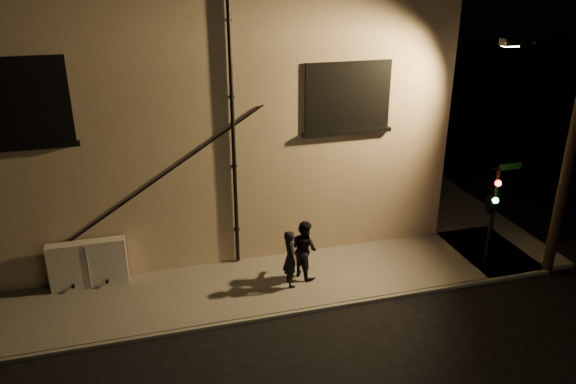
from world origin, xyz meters
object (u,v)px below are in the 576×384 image
object	(u,v)px
pedestrian_a	(290,258)
traffic_signal	(491,202)
utility_cabinet	(88,264)
pedestrian_b	(304,249)
streetlamp_pole	(566,149)

from	to	relation	value
pedestrian_a	traffic_signal	size ratio (longest dim) A/B	0.52
utility_cabinet	pedestrian_b	bearing A→B (deg)	-10.61
traffic_signal	streetlamp_pole	world-z (taller)	streetlamp_pole
pedestrian_a	pedestrian_b	bearing A→B (deg)	-54.64
utility_cabinet	pedestrian_b	size ratio (longest dim) A/B	1.20
pedestrian_b	traffic_signal	world-z (taller)	traffic_signal
pedestrian_b	pedestrian_a	bearing A→B (deg)	102.41
pedestrian_b	streetlamp_pole	bearing A→B (deg)	-124.92
utility_cabinet	pedestrian_a	world-z (taller)	pedestrian_a
traffic_signal	streetlamp_pole	bearing A→B (deg)	-12.49
traffic_signal	streetlamp_pole	size ratio (longest dim) A/B	0.45
pedestrian_a	utility_cabinet	bearing A→B (deg)	74.59
utility_cabinet	pedestrian_a	bearing A→B (deg)	-15.34
utility_cabinet	traffic_signal	size ratio (longest dim) A/B	0.64
pedestrian_a	traffic_signal	xyz separation A→B (m)	(5.72, -0.70, 1.33)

